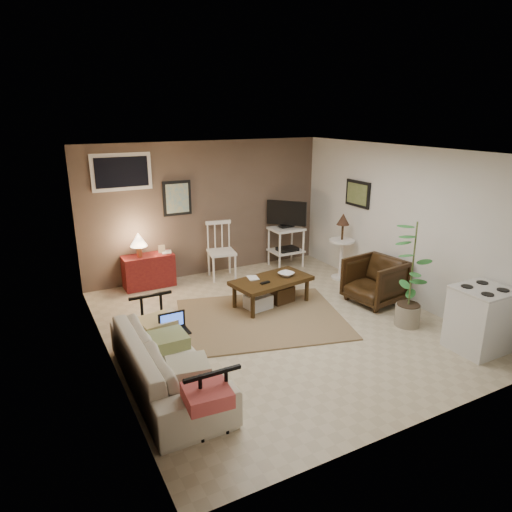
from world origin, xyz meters
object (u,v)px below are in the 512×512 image
side_table (342,239)px  potted_plant (412,271)px  spindle_chair (221,252)px  armchair (375,279)px  tv_stand (286,232)px  stove (480,319)px  sofa (167,353)px  coffee_table (271,290)px  red_console (148,268)px

side_table → potted_plant: (-0.35, -1.96, 0.07)m
spindle_chair → potted_plant: 3.38m
spindle_chair → side_table: side_table is taller
side_table → armchair: side_table is taller
tv_stand → stove: tv_stand is taller
armchair → sofa: bearing=-85.6°
sofa → spindle_chair: bearing=-33.5°
sofa → armchair: bearing=-78.4°
spindle_chair → armchair: size_ratio=1.30×
coffee_table → tv_stand: bearing=51.6°
spindle_chair → armchair: bearing=-52.3°
armchair → potted_plant: potted_plant is taller
red_console → spindle_chair: 1.31m
sofa → side_table: 4.21m
coffee_table → potted_plant: 2.09m
sofa → stove: size_ratio=2.48×
tv_stand → armchair: size_ratio=1.64×
tv_stand → potted_plant: bearing=-87.0°
stove → side_table: bearing=88.4°
potted_plant → coffee_table: bearing=132.3°
red_console → tv_stand: bearing=-3.3°
coffee_table → spindle_chair: spindle_chair is taller
sofa → stove: bearing=-105.6°
spindle_chair → side_table: (1.87, -1.04, 0.26)m
coffee_table → stove: bearing=-56.0°
spindle_chair → side_table: size_ratio=0.85×
armchair → red_console: bearing=-135.2°
sofa → tv_stand: (3.27, 2.88, 0.27)m
sofa → stove: (3.69, -1.03, 0.01)m
coffee_table → spindle_chair: size_ratio=1.29×
sofa → red_console: bearing=-11.3°
armchair → side_table: bearing=162.3°
tv_stand → stove: 3.95m
side_table → potted_plant: potted_plant is taller
red_console → armchair: (2.96, -2.31, 0.05)m
red_console → stove: (3.08, -4.07, 0.08)m
sofa → tv_stand: bearing=-48.6°
spindle_chair → armchair: 2.72m
armchair → stove: bearing=-3.1°
sofa → coffee_table: bearing=-56.5°
sofa → potted_plant: bearing=-92.0°
coffee_table → stove: stove is taller
sofa → tv_stand: 4.37m
spindle_chair → stove: (1.79, -3.91, -0.06)m
side_table → potted_plant: 1.99m
sofa → spindle_chair: size_ratio=2.04×
tv_stand → side_table: size_ratio=1.07×
spindle_chair → stove: spindle_chair is taller
armchair → potted_plant: 0.96m
armchair → potted_plant: bearing=-16.6°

